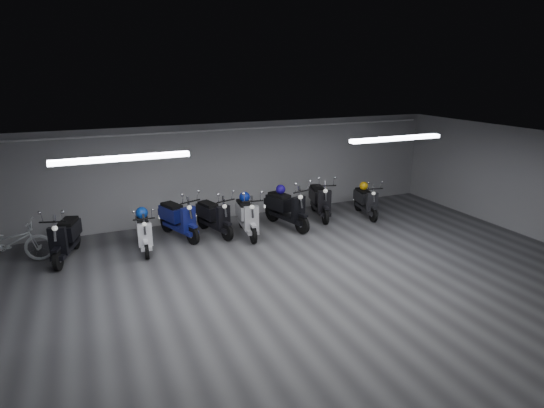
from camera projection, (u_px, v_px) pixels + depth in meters
name	position (u px, v px, depth m)	size (l,w,h in m)	color
floor	(296.00, 290.00, 9.00)	(14.00, 10.00, 0.01)	#3D3D40
ceiling	(298.00, 152.00, 8.18)	(14.00, 10.00, 0.01)	slate
back_wall	(221.00, 172.00, 12.99)	(14.00, 0.01, 2.80)	gray
front_wall	(533.00, 388.00, 4.19)	(14.00, 0.01, 2.80)	gray
fluor_strip_left	(122.00, 158.00, 7.95)	(2.40, 0.18, 0.08)	white
fluor_strip_right	(396.00, 139.00, 10.21)	(2.40, 0.18, 0.08)	white
conduit	(220.00, 130.00, 12.57)	(0.05, 0.05, 13.60)	white
scooter_1	(64.00, 231.00, 10.29)	(0.62, 1.86, 1.38)	black
scooter_2	(143.00, 227.00, 10.80)	(0.54, 1.62, 1.21)	silver
scooter_4	(178.00, 213.00, 11.58)	(0.62, 1.87, 1.39)	navy
scooter_5	(214.00, 211.00, 11.84)	(0.59, 1.78, 1.32)	black
scooter_6	(247.00, 211.00, 11.79)	(0.61, 1.84, 1.37)	silver
scooter_7	(287.00, 202.00, 12.38)	(0.65, 1.96, 1.46)	black
scooter_8	(320.00, 195.00, 13.21)	(0.63, 1.88, 1.40)	black
scooter_9	(366.00, 197.00, 13.35)	(0.55, 1.65, 1.23)	black
bicycle	(8.00, 239.00, 10.07)	(0.66, 1.86, 1.20)	silver
helmet_0	(245.00, 197.00, 11.93)	(0.28, 0.28, 0.28)	#0D2397
helmet_1	(364.00, 186.00, 13.48)	(0.26, 0.26, 0.26)	#EDA90D
helmet_2	(142.00, 213.00, 10.92)	(0.29, 0.29, 0.29)	#0E389C
helmet_3	(281.00, 189.00, 12.49)	(0.27, 0.27, 0.27)	navy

